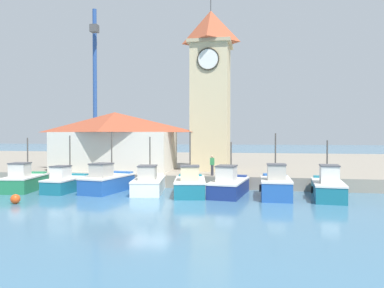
# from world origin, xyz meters

# --- Properties ---
(ground_plane) EXTENTS (300.00, 300.00, 0.00)m
(ground_plane) POSITION_xyz_m (0.00, 0.00, 0.00)
(ground_plane) COLOR teal
(quay_wharf) EXTENTS (120.00, 40.00, 1.01)m
(quay_wharf) POSITION_xyz_m (0.00, 26.51, 0.50)
(quay_wharf) COLOR gray
(quay_wharf) RESTS_ON ground
(fishing_boat_far_left) EXTENTS (2.65, 4.55, 4.05)m
(fishing_boat_far_left) POSITION_xyz_m (-10.90, 3.12, 0.75)
(fishing_boat_far_left) COLOR #237A4C
(fishing_boat_far_left) RESTS_ON ground
(fishing_boat_left_outer) EXTENTS (1.99, 4.34, 4.21)m
(fishing_boat_left_outer) POSITION_xyz_m (-7.57, 3.33, 0.68)
(fishing_boat_left_outer) COLOR #196B7F
(fishing_boat_left_outer) RESTS_ON ground
(fishing_boat_left_inner) EXTENTS (2.84, 5.03, 4.51)m
(fishing_boat_left_inner) POSITION_xyz_m (-4.45, 3.74, 0.77)
(fishing_boat_left_inner) COLOR #2356A8
(fishing_boat_left_inner) RESTS_ON ground
(fishing_boat_mid_left) EXTENTS (2.88, 5.23, 4.12)m
(fishing_boat_mid_left) POSITION_xyz_m (-1.27, 3.98, 0.70)
(fishing_boat_mid_left) COLOR silver
(fishing_boat_mid_left) RESTS_ON ground
(fishing_boat_center) EXTENTS (2.87, 4.96, 4.50)m
(fishing_boat_center) POSITION_xyz_m (1.95, 3.36, 0.74)
(fishing_boat_center) COLOR #196B7F
(fishing_boat_center) RESTS_ON ground
(fishing_boat_mid_right) EXTENTS (2.72, 5.38, 3.76)m
(fishing_boat_mid_right) POSITION_xyz_m (4.67, 3.75, 0.72)
(fishing_boat_mid_right) COLOR navy
(fishing_boat_mid_right) RESTS_ON ground
(fishing_boat_right_inner) EXTENTS (2.11, 4.32, 4.38)m
(fishing_boat_right_inner) POSITION_xyz_m (7.88, 3.24, 0.82)
(fishing_boat_right_inner) COLOR #2356A8
(fishing_boat_right_inner) RESTS_ON ground
(fishing_boat_right_outer) EXTENTS (2.29, 5.23, 3.89)m
(fishing_boat_right_outer) POSITION_xyz_m (11.30, 3.48, 0.77)
(fishing_boat_right_outer) COLOR #196B7F
(fishing_boat_right_outer) RESTS_ON ground
(clock_tower) EXTENTS (3.88, 3.88, 16.31)m
(clock_tower) POSITION_xyz_m (2.32, 11.78, 8.75)
(clock_tower) COLOR beige
(clock_tower) RESTS_ON quay_wharf
(warehouse_left) EXTENTS (11.09, 5.51, 5.37)m
(warehouse_left) POSITION_xyz_m (-6.46, 10.30, 3.76)
(warehouse_left) COLOR silver
(warehouse_left) RESTS_ON quay_wharf
(port_crane_near) EXTENTS (4.56, 9.55, 20.66)m
(port_crane_near) POSITION_xyz_m (-15.85, 26.42, 9.34)
(port_crane_near) COLOR navy
(port_crane_near) RESTS_ON quay_wharf
(mooring_buoy) EXTENTS (0.59, 0.59, 0.59)m
(mooring_buoy) POSITION_xyz_m (-8.05, -1.91, 0.29)
(mooring_buoy) COLOR #E54C19
(mooring_buoy) RESTS_ON ground
(dock_worker_near_tower) EXTENTS (0.34, 0.22, 1.62)m
(dock_worker_near_tower) POSITION_xyz_m (3.06, 7.14, 1.85)
(dock_worker_near_tower) COLOR #33333D
(dock_worker_near_tower) RESTS_ON quay_wharf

